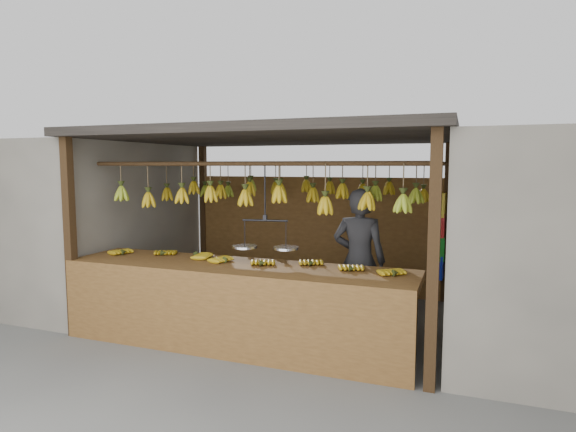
% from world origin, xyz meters
% --- Properties ---
extents(ground, '(80.00, 80.00, 0.00)m').
position_xyz_m(ground, '(0.00, 0.00, 0.00)').
color(ground, '#5B5B57').
extents(stall, '(4.30, 3.30, 2.40)m').
position_xyz_m(stall, '(0.00, 0.33, 1.97)').
color(stall, '#301F0F').
rests_on(stall, ground).
extents(neighbor_left, '(3.00, 3.00, 2.30)m').
position_xyz_m(neighbor_left, '(-3.60, 0.00, 1.15)').
color(neighbor_left, slate).
rests_on(neighbor_left, ground).
extents(counter, '(3.91, 0.89, 0.96)m').
position_xyz_m(counter, '(-0.07, -1.23, 0.72)').
color(counter, brown).
rests_on(counter, ground).
extents(hanging_bananas, '(3.55, 2.24, 0.38)m').
position_xyz_m(hanging_bananas, '(-0.00, 0.00, 1.63)').
color(hanging_bananas, '#92A523').
rests_on(hanging_bananas, ground).
extents(balance_scale, '(0.72, 0.34, 0.92)m').
position_xyz_m(balance_scale, '(0.22, -1.00, 1.14)').
color(balance_scale, black).
rests_on(balance_scale, ground).
extents(vendor, '(0.64, 0.43, 1.72)m').
position_xyz_m(vendor, '(1.08, -0.19, 0.86)').
color(vendor, '#262628').
rests_on(vendor, ground).
extents(bag_bundles, '(0.08, 0.26, 1.23)m').
position_xyz_m(bag_bundles, '(1.94, 1.35, 0.97)').
color(bag_bundles, yellow).
rests_on(bag_bundles, ground).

